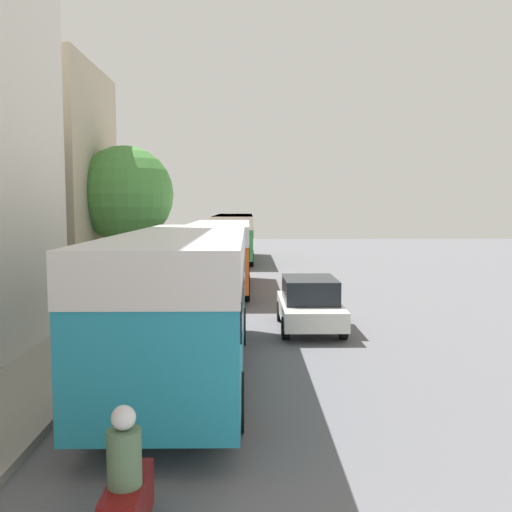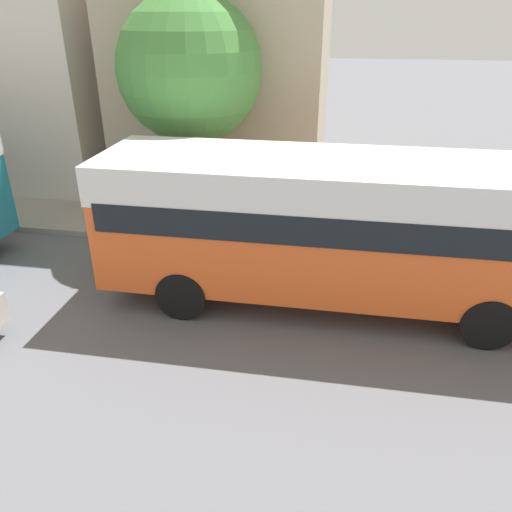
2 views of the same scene
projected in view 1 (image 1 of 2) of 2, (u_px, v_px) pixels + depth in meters
name	position (u px, v px, depth m)	size (l,w,h in m)	color
building_far_terrace	(25.00, 188.00, 21.02)	(5.44, 6.10, 8.83)	#BCAD93
bus_lead	(185.00, 285.00, 12.34)	(2.59, 9.63, 3.19)	teal
bus_following	(220.00, 247.00, 25.02)	(2.60, 9.15, 2.99)	#EA5B23
bus_third_in_line	(234.00, 231.00, 38.22)	(2.55, 11.09, 3.09)	#2D8447
motorcycle_behind_lead	(127.00, 499.00, 6.03)	(0.39, 2.24, 1.73)	maroon
car_crossing	(310.00, 303.00, 17.32)	(1.85, 4.11, 1.58)	silver
pedestrian_near_curb	(173.00, 252.00, 33.49)	(0.36, 0.36, 1.64)	#232838
street_tree	(125.00, 195.00, 21.02)	(3.57, 3.57, 5.81)	brown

